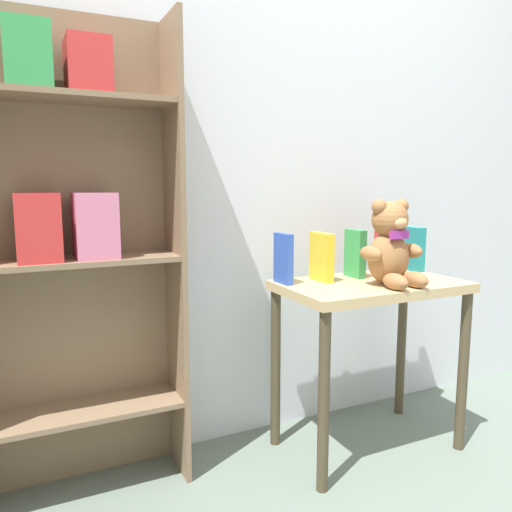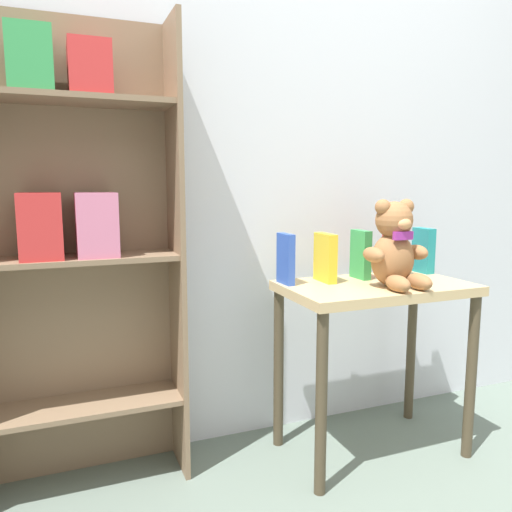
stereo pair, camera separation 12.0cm
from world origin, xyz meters
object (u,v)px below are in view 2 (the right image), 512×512
display_table (375,312)px  book_standing_green (361,255)px  book_standing_blue (286,259)px  book_standing_yellow (325,258)px  bookshelf_side (69,229)px  book_standing_teal (423,250)px  teddy_bear (395,247)px  book_standing_red (393,244)px

display_table → book_standing_green: bearing=90.0°
display_table → book_standing_blue: book_standing_blue is taller
book_standing_yellow → book_standing_green: bearing=2.7°
bookshelf_side → book_standing_green: (1.08, -0.11, -0.13)m
bookshelf_side → display_table: size_ratio=2.27×
book_standing_teal → book_standing_yellow: bearing=-177.5°
bookshelf_side → book_standing_teal: (1.40, -0.09, -0.13)m
teddy_bear → book_standing_green: 0.19m
book_standing_blue → book_standing_teal: book_standing_blue is taller
bookshelf_side → book_standing_blue: bookshelf_side is taller
book_standing_teal → bookshelf_side: bearing=176.2°
display_table → book_standing_teal: size_ratio=3.72×
teddy_bear → book_standing_yellow: teddy_bear is taller
book_standing_yellow → book_standing_red: size_ratio=0.71×
book_standing_yellow → book_standing_green: 0.16m
book_standing_green → book_standing_red: size_ratio=0.74×
book_standing_yellow → book_standing_green: size_ratio=0.97×
book_standing_green → book_standing_teal: book_standing_green is taller
bookshelf_side → book_standing_red: bookshelf_side is taller
display_table → book_standing_green: size_ratio=3.66×
book_standing_blue → book_standing_red: book_standing_red is taller
bookshelf_side → book_standing_teal: 1.41m
book_standing_yellow → book_standing_teal: bearing=4.1°
book_standing_yellow → book_standing_red: (0.32, 0.01, 0.04)m
teddy_bear → book_standing_red: bearing=54.5°
book_standing_yellow → book_standing_teal: 0.49m
book_standing_blue → book_standing_green: (0.32, -0.01, 0.00)m
display_table → book_standing_teal: (0.32, 0.13, 0.21)m
book_standing_blue → book_standing_green: bearing=-3.9°
book_standing_red → bookshelf_side: bearing=174.8°
display_table → book_standing_yellow: book_standing_yellow is taller
teddy_bear → book_standing_red: (0.13, 0.19, -0.01)m
bookshelf_side → teddy_bear: (1.11, -0.29, -0.08)m
display_table → book_standing_teal: book_standing_teal is taller
book_standing_blue → book_standing_green: 0.32m
book_standing_green → book_standing_teal: bearing=2.6°
teddy_bear → book_standing_red: teddy_bear is taller
book_standing_yellow → book_standing_teal: size_ratio=0.98×
book_standing_teal → book_standing_red: bearing=-176.5°
bookshelf_side → teddy_bear: bookshelf_side is taller
book_standing_red → book_standing_teal: 0.17m
teddy_bear → book_standing_green: teddy_bear is taller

